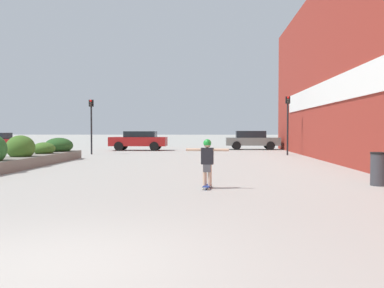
% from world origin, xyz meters
% --- Properties ---
extents(ground_plane, '(300.00, 300.00, 0.00)m').
position_xyz_m(ground_plane, '(0.00, 0.00, 0.00)').
color(ground_plane, '#A3A099').
extents(building_wall_right, '(0.67, 40.02, 9.66)m').
position_xyz_m(building_wall_right, '(7.97, 13.09, 4.82)').
color(building_wall_right, maroon).
rests_on(building_wall_right, ground_plane).
extents(planter_box, '(1.57, 12.48, 1.46)m').
position_xyz_m(planter_box, '(-6.37, 12.88, 0.51)').
color(planter_box, slate).
rests_on(planter_box, ground_plane).
extents(skateboard, '(0.27, 0.75, 0.09)m').
position_xyz_m(skateboard, '(1.75, 6.69, 0.07)').
color(skateboard, navy).
rests_on(skateboard, ground_plane).
extents(skateboarder, '(1.18, 0.23, 1.26)m').
position_xyz_m(skateboarder, '(1.75, 6.69, 0.86)').
color(skateboarder, tan).
rests_on(skateboarder, skateboard).
extents(trash_bin, '(0.50, 0.50, 0.97)m').
position_xyz_m(trash_bin, '(6.69, 7.57, 0.49)').
color(trash_bin, '#38383D').
rests_on(trash_bin, ground_plane).
extents(car_leftmost, '(4.40, 1.90, 1.55)m').
position_xyz_m(car_leftmost, '(5.15, 30.65, 0.82)').
color(car_leftmost, slate).
rests_on(car_leftmost, ground_plane).
extents(car_rightmost, '(4.47, 1.92, 1.52)m').
position_xyz_m(car_rightmost, '(-3.96, 28.68, 0.82)').
color(car_rightmost, maroon).
rests_on(car_rightmost, ground_plane).
extents(traffic_light_left, '(0.28, 0.30, 3.62)m').
position_xyz_m(traffic_light_left, '(-6.15, 23.03, 2.45)').
color(traffic_light_left, black).
rests_on(traffic_light_left, ground_plane).
extents(traffic_light_right, '(0.28, 0.30, 3.76)m').
position_xyz_m(traffic_light_right, '(6.69, 22.65, 2.54)').
color(traffic_light_right, black).
rests_on(traffic_light_right, ground_plane).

